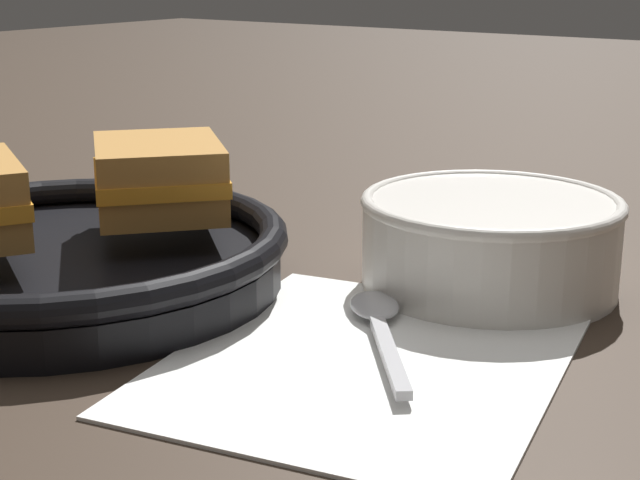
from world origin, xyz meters
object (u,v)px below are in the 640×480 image
object	(u,v)px
spoon	(376,318)
sandwich_near_left	(159,177)
skillet	(65,257)
soup_bowl	(490,236)

from	to	relation	value
spoon	sandwich_near_left	bearing A→B (deg)	48.04
skillet	sandwich_near_left	world-z (taller)	sandwich_near_left
sandwich_near_left	skillet	bearing A→B (deg)	154.99
soup_bowl	skillet	xyz separation A→B (m)	(-0.16, 0.21, -0.01)
skillet	sandwich_near_left	distance (m)	0.08
soup_bowl	skillet	distance (m)	0.27
soup_bowl	skillet	size ratio (longest dim) A/B	0.58
spoon	skillet	distance (m)	0.20
soup_bowl	sandwich_near_left	distance (m)	0.21
soup_bowl	spoon	world-z (taller)	soup_bowl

